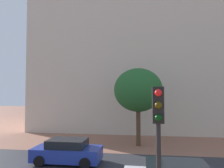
# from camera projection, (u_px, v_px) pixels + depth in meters

# --- Properties ---
(landmark_building) EXTENTS (28.52, 14.39, 37.58)m
(landmark_building) POSITION_uv_depth(u_px,v_px,m) (152.00, 46.00, 29.37)
(landmark_building) COLOR beige
(landmark_building) RESTS_ON ground_plane
(car_blue) EXTENTS (4.16, 2.11, 1.46)m
(car_blue) POSITION_uv_depth(u_px,v_px,m) (67.00, 151.00, 13.41)
(car_blue) COLOR #23389E
(car_blue) RESTS_ON ground_plane
(traffic_light_pole) EXTENTS (0.28, 0.34, 4.44)m
(traffic_light_pole) POSITION_uv_depth(u_px,v_px,m) (158.00, 141.00, 5.29)
(traffic_light_pole) COLOR black
(traffic_light_pole) RESTS_ON ground_plane
(tree_curb_far) EXTENTS (4.04, 4.04, 6.42)m
(tree_curb_far) POSITION_uv_depth(u_px,v_px,m) (138.00, 90.00, 18.06)
(tree_curb_far) COLOR #4C3823
(tree_curb_far) RESTS_ON ground_plane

